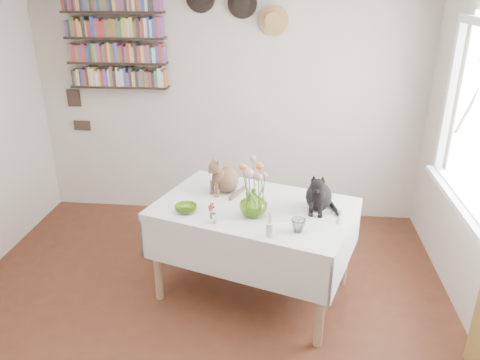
# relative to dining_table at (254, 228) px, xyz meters

# --- Properties ---
(room) EXTENTS (4.08, 4.58, 2.58)m
(room) POSITION_rel_dining_table_xyz_m (-0.39, -0.77, 0.65)
(room) COLOR brown
(room) RESTS_ON ground
(dining_table) EXTENTS (1.71, 1.37, 0.79)m
(dining_table) POSITION_rel_dining_table_xyz_m (0.00, 0.00, 0.00)
(dining_table) COLOR white
(dining_table) RESTS_ON room
(tabby_cat) EXTENTS (0.34, 0.34, 0.32)m
(tabby_cat) POSITION_rel_dining_table_xyz_m (-0.24, 0.25, 0.35)
(tabby_cat) COLOR brown
(tabby_cat) RESTS_ON dining_table
(black_cat) EXTENTS (0.27, 0.31, 0.32)m
(black_cat) POSITION_rel_dining_table_xyz_m (0.49, 0.00, 0.36)
(black_cat) COLOR black
(black_cat) RESTS_ON dining_table
(flower_vase) EXTENTS (0.26, 0.26, 0.21)m
(flower_vase) POSITION_rel_dining_table_xyz_m (0.01, -0.17, 0.30)
(flower_vase) COLOR #98CA38
(flower_vase) RESTS_ON dining_table
(green_bowl) EXTENTS (0.23, 0.23, 0.05)m
(green_bowl) POSITION_rel_dining_table_xyz_m (-0.50, -0.15, 0.22)
(green_bowl) COLOR #98CA38
(green_bowl) RESTS_ON dining_table
(drinking_glass) EXTENTS (0.11, 0.11, 0.09)m
(drinking_glass) POSITION_rel_dining_table_xyz_m (0.33, -0.37, 0.24)
(drinking_glass) COLOR white
(drinking_glass) RESTS_ON dining_table
(candlestick) EXTENTS (0.05, 0.05, 0.19)m
(candlestick) POSITION_rel_dining_table_xyz_m (0.14, -0.46, 0.26)
(candlestick) COLOR white
(candlestick) RESTS_ON dining_table
(berry_jar) EXTENTS (0.05, 0.05, 0.18)m
(berry_jar) POSITION_rel_dining_table_xyz_m (-0.27, -0.30, 0.28)
(berry_jar) COLOR white
(berry_jar) RESTS_ON dining_table
(porcelain_figurine) EXTENTS (0.06, 0.06, 0.11)m
(porcelain_figurine) POSITION_rel_dining_table_xyz_m (0.63, -0.21, 0.24)
(porcelain_figurine) COLOR white
(porcelain_figurine) RESTS_ON dining_table
(flower_bouquet) EXTENTS (0.17, 0.13, 0.39)m
(flower_bouquet) POSITION_rel_dining_table_xyz_m (0.01, -0.16, 0.54)
(flower_bouquet) COLOR #4C7233
(flower_bouquet) RESTS_ON flower_vase
(bookshelf_unit) EXTENTS (1.00, 0.16, 0.91)m
(bookshelf_unit) POSITION_rel_dining_table_xyz_m (-1.49, 1.39, 1.24)
(bookshelf_unit) COLOR black
(bookshelf_unit) RESTS_ON room
(wall_hats) EXTENTS (0.98, 0.09, 0.48)m
(wall_hats) POSITION_rel_dining_table_xyz_m (-0.27, 1.41, 1.57)
(wall_hats) COLOR black
(wall_hats) RESTS_ON room
(wall_art_plaques) EXTENTS (0.21, 0.02, 0.44)m
(wall_art_plaques) POSITION_rel_dining_table_xyz_m (-2.02, 1.46, 0.53)
(wall_art_plaques) COLOR #38281E
(wall_art_plaques) RESTS_ON room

